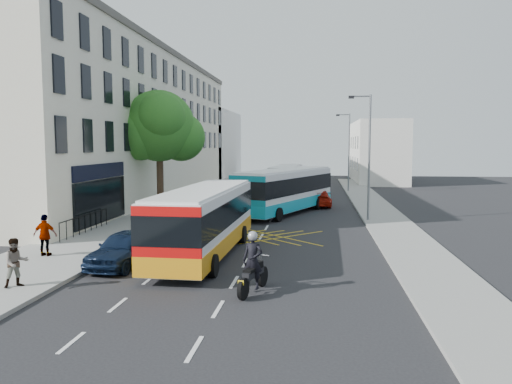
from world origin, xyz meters
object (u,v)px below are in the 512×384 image
(motorbike, at_px, (253,264))
(pedestrian_far, at_px, (45,235))
(bus_near, at_px, (205,220))
(bus_mid, at_px, (286,190))
(red_hatchback, at_px, (318,198))
(distant_car_dark, at_px, (318,178))
(distant_car_grey, at_px, (297,178))
(lamp_near, at_px, (368,151))
(bus_far, at_px, (286,179))
(parked_car_blue, at_px, (125,248))
(parked_car_silver, at_px, (176,214))
(street_tree, at_px, (159,127))
(pedestrian_near, at_px, (16,263))
(lamp_far, at_px, (348,148))
(distant_car_silver, at_px, (312,181))

(motorbike, xyz_separation_m, pedestrian_far, (-9.64, 3.84, 0.07))
(bus_near, relative_size, bus_mid, 0.94)
(bus_near, distance_m, red_hatchback, 19.40)
(motorbike, relative_size, distant_car_dark, 0.52)
(pedestrian_far, bearing_deg, distant_car_grey, -101.77)
(lamp_near, height_order, bus_far, lamp_near)
(parked_car_blue, distance_m, parked_car_silver, 10.12)
(lamp_near, distance_m, pedestrian_far, 19.76)
(red_hatchback, bearing_deg, lamp_near, 107.36)
(street_tree, xyz_separation_m, parked_car_blue, (3.61, -16.08, -5.55))
(bus_near, xyz_separation_m, bus_mid, (2.79, 14.18, 0.08))
(lamp_near, bearing_deg, pedestrian_near, -128.32)
(motorbike, bearing_deg, red_hatchback, 100.34)
(street_tree, height_order, lamp_far, street_tree)
(parked_car_silver, bearing_deg, lamp_near, 11.07)
(pedestrian_far, bearing_deg, distant_car_silver, -106.31)
(street_tree, relative_size, distant_car_grey, 1.90)
(street_tree, distance_m, parked_car_blue, 17.39)
(bus_near, relative_size, pedestrian_near, 6.47)
(bus_near, relative_size, parked_car_blue, 2.53)
(bus_far, relative_size, pedestrian_far, 5.56)
(distant_car_silver, height_order, distant_car_dark, distant_car_silver)
(lamp_far, xyz_separation_m, bus_near, (-8.24, -30.77, -3.01))
(red_hatchback, relative_size, pedestrian_near, 2.78)
(bus_far, xyz_separation_m, parked_car_silver, (-5.45, -21.43, -0.76))
(pedestrian_near, height_order, pedestrian_far, pedestrian_far)
(motorbike, height_order, pedestrian_near, motorbike)
(pedestrian_near, xyz_separation_m, pedestrian_far, (-1.57, 4.61, 0.07))
(distant_car_dark, relative_size, pedestrian_near, 2.67)
(distant_car_silver, bearing_deg, pedestrian_near, 79.06)
(parked_car_blue, bearing_deg, bus_far, 88.41)
(lamp_far, distance_m, bus_near, 32.00)
(street_tree, height_order, pedestrian_far, street_tree)
(distant_car_dark, bearing_deg, red_hatchback, 92.08)
(parked_car_silver, xyz_separation_m, pedestrian_near, (-1.63, -13.97, 0.27))
(red_hatchback, bearing_deg, street_tree, 19.17)
(bus_far, height_order, pedestrian_far, bus_far)
(parked_car_silver, relative_size, distant_car_grey, 0.95)
(lamp_near, distance_m, bus_far, 19.72)
(street_tree, xyz_separation_m, distant_car_silver, (11.01, 22.80, -5.54))
(distant_car_grey, distance_m, pedestrian_far, 44.79)
(bus_near, xyz_separation_m, distant_car_silver, (4.54, 36.54, -0.86))
(red_hatchback, bearing_deg, bus_near, 70.71)
(street_tree, height_order, bus_mid, street_tree)
(lamp_far, height_order, bus_far, lamp_far)
(parked_car_blue, bearing_deg, lamp_near, 56.74)
(parked_car_blue, bearing_deg, pedestrian_far, 176.26)
(bus_mid, relative_size, bus_far, 1.14)
(distant_car_silver, bearing_deg, distant_car_grey, -68.58)
(street_tree, relative_size, lamp_near, 1.10)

